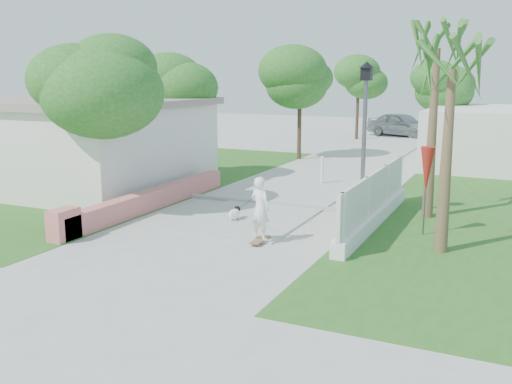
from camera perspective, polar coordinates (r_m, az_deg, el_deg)
The scene contains 21 objects.
ground at distance 13.02m, azimuth -8.49°, elevation -6.73°, with size 90.00×90.00×0.00m, color #B7B7B2.
path_strip at distance 31.31m, azimuth 12.08°, elevation 3.94°, with size 3.20×36.00×0.06m, color #B7B7B2.
curb at distance 18.12m, azimuth 1.97°, elevation -1.21°, with size 6.50×0.25×0.10m, color #999993.
grass_left at distance 23.31m, azimuth -12.08°, elevation 1.31°, with size 8.00×20.00×0.01m, color #28621F.
pink_wall at distance 17.58m, azimuth -11.16°, elevation -0.95°, with size 0.45×8.20×0.80m.
house_left at distance 22.19m, azimuth -17.44°, elevation 4.78°, with size 8.40×7.40×3.23m.
lattice_fence at distance 16.06m, azimuth 11.80°, elevation -1.32°, with size 0.35×7.00×1.50m.
building_right at distance 28.42m, azimuth 23.15°, elevation 5.08°, with size 6.00×8.00×2.60m, color silver.
street_lamp at distance 16.35m, azimuth 10.77°, elevation 5.64°, with size 0.44×0.44×4.44m.
bollard at distance 21.63m, azimuth 6.62°, elevation 2.26°, with size 0.14×0.14×1.09m.
patio_umbrella at distance 15.11m, azimuth 16.71°, elevation 2.04°, with size 0.36×0.36×2.30m.
tree_left_near at distance 17.47m, azimuth -15.92°, elevation 10.36°, with size 3.60×3.60×5.28m.
tree_left_mid at distance 22.48m, azimuth -8.57°, elevation 10.02°, with size 3.20×3.20×4.85m.
tree_path_left at distance 28.05m, azimuth 4.45°, elevation 11.06°, with size 3.40×3.40×5.23m.
tree_path_right at distance 30.48m, azimuth 18.33°, elevation 9.95°, with size 3.00×3.00×4.79m.
tree_path_far at distance 37.52m, azimuth 10.23°, elevation 11.04°, with size 3.20×3.20×5.17m.
palm_far at distance 16.93m, azimuth 17.62°, elevation 12.48°, with size 1.80×1.80×5.30m.
palm_near at distance 13.56m, azimuth 18.98°, elevation 10.51°, with size 1.80×1.80×4.70m.
skateboarder at distance 14.94m, azimuth -0.90°, elevation -1.31°, with size 1.85×2.23×1.66m.
dog at distance 16.13m, azimuth -2.12°, elevation -2.16°, with size 0.33×0.63×0.43m.
parked_car at distance 39.87m, azimuth 14.33°, elevation 6.56°, with size 1.91×4.75×1.62m, color #9A9CA1.
Camera 1 is at (6.89, -10.27, 4.07)m, focal length 40.00 mm.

